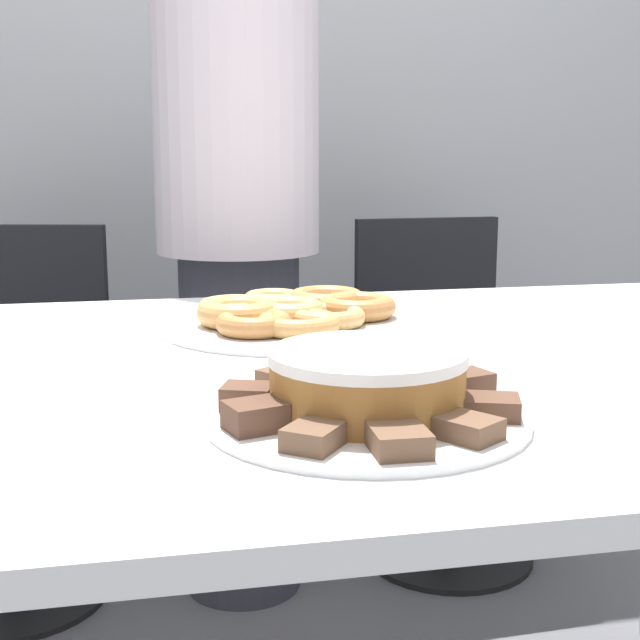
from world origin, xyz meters
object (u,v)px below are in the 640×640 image
at_px(person_standing, 238,228).
at_px(frosted_cake, 367,381).
at_px(office_chair_right, 443,400).
at_px(office_chair_left, 13,426).
at_px(plate_cake, 367,417).
at_px(plate_donuts, 289,326).

xyz_separation_m(person_standing, frosted_cake, (-0.01, -1.18, -0.06)).
bearing_deg(office_chair_right, office_chair_left, 177.92).
distance_m(office_chair_right, plate_cake, 1.44).
bearing_deg(person_standing, office_chair_right, 10.65).
height_order(office_chair_right, plate_donuts, office_chair_right).
bearing_deg(plate_donuts, person_standing, 89.87).
relative_size(office_chair_left, plate_donuts, 2.18).
xyz_separation_m(office_chair_left, office_chair_right, (1.07, 0.00, 0.00)).
bearing_deg(office_chair_left, office_chair_right, 13.48).
distance_m(person_standing, office_chair_right, 0.72).
height_order(plate_cake, frosted_cake, frosted_cake).
bearing_deg(office_chair_right, person_standing, -171.51).
height_order(office_chair_right, plate_cake, office_chair_right).
distance_m(plate_donuts, frosted_cake, 0.49).
xyz_separation_m(person_standing, plate_cake, (-0.01, -1.18, -0.09)).
relative_size(person_standing, plate_cake, 5.00).
distance_m(office_chair_left, plate_donuts, 1.02).
xyz_separation_m(person_standing, plate_donuts, (-0.00, -0.69, -0.09)).
xyz_separation_m(plate_cake, frosted_cake, (0.00, 0.00, 0.04)).
distance_m(office_chair_right, frosted_cake, 1.45).
bearing_deg(person_standing, plate_donuts, -90.13).
relative_size(person_standing, office_chair_right, 1.91).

